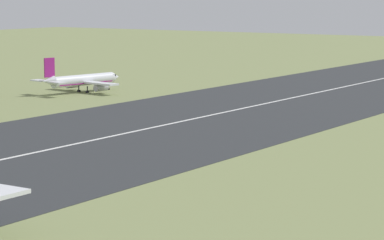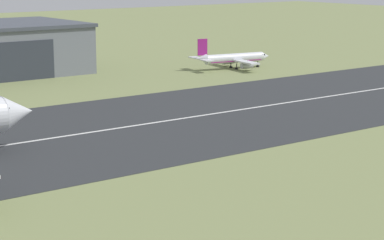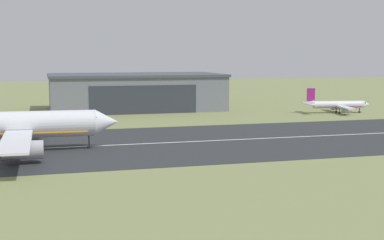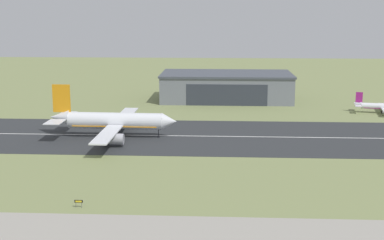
% 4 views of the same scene
% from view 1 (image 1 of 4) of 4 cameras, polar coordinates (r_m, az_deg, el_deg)
% --- Properties ---
extents(ground_plane, '(725.00, 725.00, 0.00)m').
position_cam_1_polar(ground_plane, '(91.67, 10.63, -6.52)').
color(ground_plane, '#7A8451').
extents(airplane_parked_west, '(22.88, 20.59, 8.40)m').
position_cam_1_polar(airplane_parked_west, '(208.55, -6.89, 2.48)').
color(airplane_parked_west, silver).
rests_on(airplane_parked_west, ground_plane).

